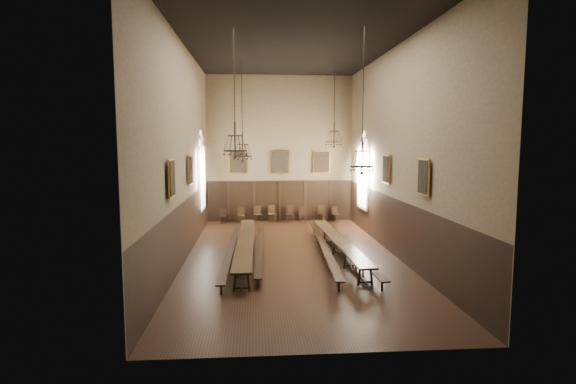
{
  "coord_description": "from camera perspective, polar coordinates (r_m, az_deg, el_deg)",
  "views": [
    {
      "loc": [
        -1.57,
        -18.89,
        4.91
      ],
      "look_at": [
        -0.05,
        1.5,
        2.64
      ],
      "focal_mm": 28.0,
      "sensor_mm": 36.0,
      "label": 1
    }
  ],
  "objects": [
    {
      "name": "floor",
      "position": [
        19.58,
        0.48,
        -8.22
      ],
      "size": [
        9.0,
        18.0,
        0.02
      ],
      "primitive_type": "cube",
      "color": "black",
      "rests_on": "ground"
    },
    {
      "name": "portrait_left_0",
      "position": [
        20.12,
        -12.3,
        2.73
      ],
      "size": [
        0.12,
        1.0,
        1.3
      ],
      "color": "#AD8029",
      "rests_on": "wall_left"
    },
    {
      "name": "ceiling",
      "position": [
        19.39,
        0.5,
        18.53
      ],
      "size": [
        9.0,
        18.0,
        0.02
      ],
      "primitive_type": "cube",
      "color": "black",
      "rests_on": "ground"
    },
    {
      "name": "wall_left",
      "position": [
        19.12,
        -13.16,
        4.93
      ],
      "size": [
        0.02,
        18.0,
        9.0
      ],
      "primitive_type": "cube",
      "color": "olive",
      "rests_on": "ground"
    },
    {
      "name": "window_right",
      "position": [
        25.16,
        9.55,
        2.8
      ],
      "size": [
        0.2,
        2.2,
        4.6
      ],
      "primitive_type": null,
      "color": "white",
      "rests_on": "wall_right"
    },
    {
      "name": "chair_6",
      "position": [
        28.19,
        4.2,
        -3.11
      ],
      "size": [
        0.5,
        0.5,
        0.98
      ],
      "rotation": [
        0.0,
        0.0,
        -0.16
      ],
      "color": "black",
      "rests_on": "floor"
    },
    {
      "name": "chair_2",
      "position": [
        27.87,
        -3.82,
        -3.22
      ],
      "size": [
        0.53,
        0.53,
        0.97
      ],
      "rotation": [
        0.0,
        0.0,
        0.26
      ],
      "color": "black",
      "rests_on": "floor"
    },
    {
      "name": "chandelier_front_right",
      "position": [
        16.59,
        9.38,
        4.34
      ],
      "size": [
        0.88,
        0.88,
        5.13
      ],
      "color": "black",
      "rests_on": "ceiling"
    },
    {
      "name": "portrait_back_1",
      "position": [
        27.84,
        -1.03,
        3.84
      ],
      "size": [
        1.1,
        0.12,
        1.4
      ],
      "color": "#AD8029",
      "rests_on": "wall_back"
    },
    {
      "name": "bench_right_outer",
      "position": [
        19.75,
        7.73,
        -7.27
      ],
      "size": [
        0.6,
        10.07,
        0.45
      ],
      "rotation": [
        0.0,
        0.0,
        0.03
      ],
      "color": "black",
      "rests_on": "floor"
    },
    {
      "name": "table_left",
      "position": [
        19.45,
        -5.41,
        -7.15
      ],
      "size": [
        0.79,
        9.93,
        0.77
      ],
      "rotation": [
        0.0,
        0.0,
        -0.01
      ],
      "color": "black",
      "rests_on": "floor"
    },
    {
      "name": "chair_7",
      "position": [
        28.23,
        6.01,
        -3.16
      ],
      "size": [
        0.48,
        0.48,
        0.91
      ],
      "rotation": [
        0.0,
        0.0,
        0.2
      ],
      "color": "black",
      "rests_on": "floor"
    },
    {
      "name": "table_right",
      "position": [
        19.89,
        6.41,
        -6.92
      ],
      "size": [
        0.97,
        9.42,
        0.73
      ],
      "rotation": [
        0.0,
        0.0,
        0.03
      ],
      "color": "black",
      "rests_on": "floor"
    },
    {
      "name": "wall_front",
      "position": [
        10.01,
        4.77,
        3.95
      ],
      "size": [
        9.0,
        0.02,
        9.0
      ],
      "primitive_type": "cube",
      "color": "olive",
      "rests_on": "ground"
    },
    {
      "name": "window_left",
      "position": [
        24.6,
        -10.94,
        2.69
      ],
      "size": [
        0.2,
        2.2,
        4.6
      ],
      "primitive_type": null,
      "color": "white",
      "rests_on": "wall_left"
    },
    {
      "name": "wall_right",
      "position": [
        19.85,
        13.63,
        4.97
      ],
      "size": [
        0.02,
        18.0,
        9.0
      ],
      "primitive_type": "cube",
      "color": "olive",
      "rests_on": "ground"
    },
    {
      "name": "chandelier_front_left",
      "position": [
        16.79,
        -6.75,
        6.24
      ],
      "size": [
        0.86,
        0.86,
        4.55
      ],
      "color": "black",
      "rests_on": "ceiling"
    },
    {
      "name": "portrait_right_0",
      "position": [
        20.8,
        12.38,
        2.84
      ],
      "size": [
        0.12,
        1.0,
        1.3
      ],
      "color": "#AD8029",
      "rests_on": "wall_right"
    },
    {
      "name": "chair_4",
      "position": [
        27.95,
        0.25,
        -3.17
      ],
      "size": [
        0.44,
        0.44,
        0.99
      ],
      "rotation": [
        0.0,
        0.0,
        -0.02
      ],
      "color": "black",
      "rests_on": "floor"
    },
    {
      "name": "bench_left_inner",
      "position": [
        19.6,
        -3.59,
        -7.4
      ],
      "size": [
        0.52,
        9.12,
        0.41
      ],
      "rotation": [
        0.0,
        0.0,
        -0.03
      ],
      "color": "black",
      "rests_on": "floor"
    },
    {
      "name": "portrait_back_0",
      "position": [
        27.82,
        -6.4,
        3.79
      ],
      "size": [
        1.1,
        0.12,
        1.4
      ],
      "color": "#AD8029",
      "rests_on": "wall_back"
    },
    {
      "name": "chair_1",
      "position": [
        27.86,
        -5.99,
        -3.3
      ],
      "size": [
        0.43,
        0.43,
        0.88
      ],
      "rotation": [
        0.0,
        0.0,
        0.11
      ],
      "color": "black",
      "rests_on": "floor"
    },
    {
      "name": "portrait_right_1",
      "position": [
        16.54,
        16.84,
        1.86
      ],
      "size": [
        0.12,
        1.0,
        1.3
      ],
      "color": "#AD8029",
      "rests_on": "wall_right"
    },
    {
      "name": "chandelier_back_left",
      "position": [
        21.3,
        -5.8,
        5.38
      ],
      "size": [
        0.87,
        0.87,
        4.9
      ],
      "color": "black",
      "rests_on": "ceiling"
    },
    {
      "name": "chair_5",
      "position": [
        27.91,
        1.88,
        -3.23
      ],
      "size": [
        0.41,
        0.41,
        0.92
      ],
      "rotation": [
        0.0,
        0.0,
        0.01
      ],
      "color": "black",
      "rests_on": "floor"
    },
    {
      "name": "wall_back",
      "position": [
        27.95,
        -1.05,
        5.49
      ],
      "size": [
        9.0,
        0.02,
        9.0
      ],
      "primitive_type": "cube",
      "color": "olive",
      "rests_on": "ground"
    },
    {
      "name": "wainscot_panelling",
      "position": [
        19.31,
        0.48,
        -4.6
      ],
      "size": [
        9.0,
        18.0,
        2.5
      ],
      "primitive_type": null,
      "color": "black",
      "rests_on": "floor"
    },
    {
      "name": "portrait_back_2",
      "position": [
        28.11,
        4.28,
        3.84
      ],
      "size": [
        1.1,
        0.12,
        1.4
      ],
      "color": "#AD8029",
      "rests_on": "wall_back"
    },
    {
      "name": "chair_0",
      "position": [
        27.87,
        -8.24,
        -3.34
      ],
      "size": [
        0.4,
        0.4,
        0.87
      ],
      "rotation": [
        0.0,
        0.0,
        0.03
      ],
      "color": "black",
      "rests_on": "floor"
    },
    {
      "name": "bench_right_inner",
      "position": [
        19.82,
        4.52,
        -7.14
      ],
      "size": [
        0.81,
        10.52,
        0.47
      ],
      "rotation": [
        0.0,
        0.0,
        -0.05
      ],
      "color": "black",
      "rests_on": "floor"
    },
    {
      "name": "chandelier_back_right",
      "position": [
        21.92,
        5.87,
        7.1
      ],
      "size": [
        0.81,
        0.81,
        4.22
      ],
      "color": "black",
      "rests_on": "ceiling"
    },
    {
      "name": "chair_3",
      "position": [
        27.88,
        -2.02,
        -3.18
      ],
      "size": [
        0.54,
        0.54,
        1.02
      ],
      "rotation": [
        0.0,
        0.0,
        0.24
      ],
      "color": "black",
      "rests_on": "floor"
    },
    {
      "name": "bench_left_outer",
      "position": [
        19.4,
        -7.23,
        -7.51
      ],
      "size": [
        0.48,
        10.09,
        0.45
      ],
      "rotation": [
        0.0,
        0.0,
        -0.02
      ],
      "color": "black",
      "rests_on": "floor"
    },
    {
      "name": "portrait_left_1",
      "position": [
        15.69,
        -14.57,
        1.7
      ],
      "size": [
        0.12,
        1.0,
        1.3
      ],
      "color": "#AD8029",
      "rests_on": "wall_left"
    }
  ]
}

